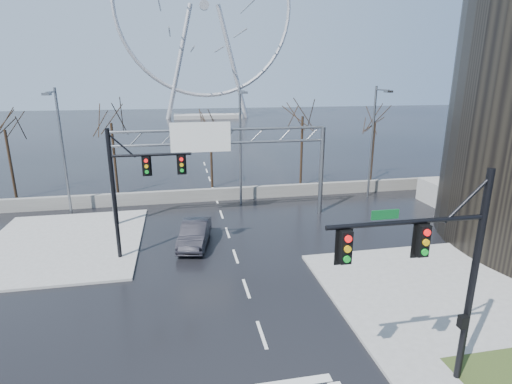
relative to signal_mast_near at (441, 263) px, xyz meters
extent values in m
plane|color=black|center=(-5.14, 4.04, -4.87)|extent=(260.00, 260.00, 0.00)
cube|color=gray|center=(4.86, 6.04, -4.80)|extent=(12.00, 10.00, 0.15)
cube|color=gray|center=(-16.14, 16.04, -4.80)|extent=(10.00, 12.00, 0.15)
cube|color=slate|center=(-5.14, 24.04, -4.32)|extent=(52.00, 0.50, 1.10)
cylinder|color=black|center=(1.36, 0.04, -0.87)|extent=(0.24, 0.24, 8.00)
cylinder|color=black|center=(-1.34, 0.04, 1.53)|extent=(5.40, 0.16, 0.16)
cube|color=black|center=(-0.84, -0.11, 0.93)|extent=(0.35, 0.28, 1.05)
cube|color=black|center=(-3.44, -0.11, 0.93)|extent=(0.35, 0.28, 1.05)
cylinder|color=black|center=(-12.14, 13.04, -0.87)|extent=(0.24, 0.24, 8.00)
cylinder|color=black|center=(-9.84, 13.04, 1.53)|extent=(4.60, 0.16, 0.16)
cube|color=black|center=(-10.14, 12.89, 0.93)|extent=(0.35, 0.28, 1.05)
cube|color=black|center=(-8.14, 12.89, 0.93)|extent=(0.35, 0.28, 1.05)
cylinder|color=slate|center=(-13.14, 19.04, -1.37)|extent=(0.36, 0.36, 7.00)
cylinder|color=slate|center=(2.86, 19.04, -1.37)|extent=(0.36, 0.36, 7.00)
cylinder|color=slate|center=(-5.14, 19.04, 2.13)|extent=(16.00, 0.20, 0.20)
cylinder|color=slate|center=(-5.14, 19.04, 1.13)|extent=(16.00, 0.20, 0.20)
cube|color=#0A4E1E|center=(-6.64, 18.89, 1.63)|extent=(4.20, 0.10, 2.00)
cube|color=silver|center=(-6.64, 18.83, 1.63)|extent=(4.40, 0.02, 2.20)
cylinder|color=slate|center=(-17.14, 22.54, 0.13)|extent=(0.20, 0.20, 10.00)
cylinder|color=slate|center=(-17.14, 21.44, 4.83)|extent=(0.12, 2.20, 0.12)
cube|color=slate|center=(-17.14, 20.44, 4.73)|extent=(0.50, 0.70, 0.18)
cylinder|color=slate|center=(-3.14, 22.54, 0.13)|extent=(0.20, 0.20, 10.00)
cylinder|color=slate|center=(-3.14, 21.44, 4.83)|extent=(0.12, 2.20, 0.12)
cube|color=slate|center=(-3.14, 20.44, 4.73)|extent=(0.50, 0.70, 0.18)
cylinder|color=slate|center=(8.86, 22.54, 0.13)|extent=(0.20, 0.20, 10.00)
cylinder|color=slate|center=(8.86, 21.44, 4.83)|extent=(0.12, 2.20, 0.12)
cube|color=slate|center=(8.86, 20.44, 4.73)|extent=(0.50, 0.70, 0.18)
cylinder|color=black|center=(-23.14, 28.04, -1.72)|extent=(0.24, 0.24, 6.30)
cylinder|color=black|center=(-14.14, 27.54, -1.50)|extent=(0.24, 0.24, 6.75)
cylinder|color=black|center=(-5.14, 28.54, -1.95)|extent=(0.24, 0.24, 5.85)
cylinder|color=black|center=(3.86, 27.54, -1.36)|extent=(0.24, 0.24, 7.02)
cylinder|color=black|center=(11.86, 28.04, -1.81)|extent=(0.24, 0.24, 6.12)
cube|color=gray|center=(-0.14, 99.04, -4.37)|extent=(18.00, 6.00, 1.00)
torus|color=#B2B2B7|center=(-0.14, 99.04, 23.13)|extent=(45.00, 1.00, 45.00)
cylinder|color=#B2B2B7|center=(-0.14, 99.04, 23.13)|extent=(2.40, 1.50, 2.40)
cylinder|color=#B2B2B7|center=(-7.14, 99.04, 9.13)|extent=(8.28, 1.20, 28.82)
cylinder|color=#B2B2B7|center=(6.86, 99.04, 9.13)|extent=(8.28, 1.20, 28.82)
imported|color=black|center=(-7.52, 14.35, -4.08)|extent=(2.60, 5.03, 1.58)
camera|label=1|loc=(-8.24, -10.53, 5.89)|focal=28.00mm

